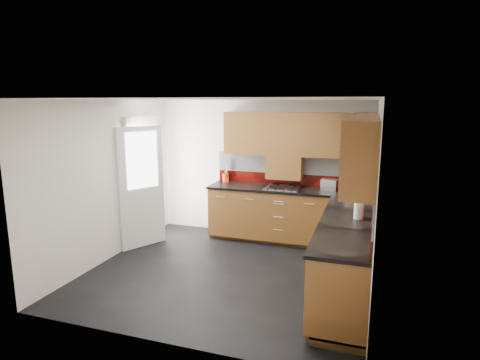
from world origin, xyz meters
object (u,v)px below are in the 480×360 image
(gas_hob, at_px, (282,188))
(food_processor, at_px, (351,189))
(toaster, at_px, (329,185))
(utensil_pot, at_px, (226,177))

(gas_hob, height_order, food_processor, food_processor)
(toaster, xyz_separation_m, food_processor, (0.36, -0.51, 0.05))
(gas_hob, height_order, toaster, toaster)
(toaster, bearing_deg, food_processor, -54.65)
(gas_hob, relative_size, toaster, 2.03)
(gas_hob, bearing_deg, utensil_pot, 168.11)
(utensil_pot, relative_size, food_processor, 1.34)
(gas_hob, xyz_separation_m, utensil_pot, (-1.10, 0.23, 0.08))
(utensil_pot, xyz_separation_m, food_processor, (2.22, -0.62, 0.05))
(gas_hob, distance_m, food_processor, 1.19)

